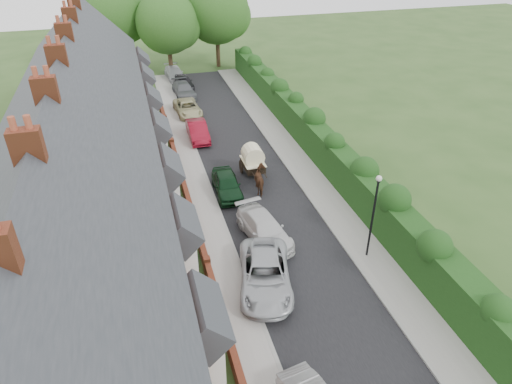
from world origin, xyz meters
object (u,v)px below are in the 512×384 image
(horse_cart, at_px, (253,159))
(lamppost, at_px, (374,207))
(horse, at_px, (261,180))
(car_red, at_px, (198,131))
(car_grey, at_px, (184,90))
(car_white, at_px, (264,229))
(car_beige, at_px, (188,108))
(car_green, at_px, (227,184))
(car_silver_b, at_px, (265,274))
(car_black, at_px, (184,82))

(horse_cart, bearing_deg, lamppost, -70.85)
(horse, bearing_deg, car_red, -69.20)
(horse, bearing_deg, horse_cart, -85.38)
(lamppost, xyz_separation_m, car_grey, (-6.01, 28.55, -2.63))
(car_white, height_order, horse_cart, horse_cart)
(car_grey, bearing_deg, horse_cart, -87.12)
(car_beige, relative_size, car_grey, 1.01)
(car_beige, distance_m, horse, 15.36)
(car_white, height_order, car_green, car_green)
(car_silver_b, distance_m, car_red, 18.50)
(car_red, bearing_deg, car_beige, 90.39)
(car_red, distance_m, horse_cart, 7.84)
(car_silver_b, distance_m, car_beige, 24.10)
(lamppost, height_order, car_grey, lamppost)
(car_green, relative_size, car_black, 1.08)
(car_green, relative_size, horse_cart, 1.26)
(car_beige, height_order, horse, horse)
(car_beige, bearing_deg, car_green, -92.00)
(car_green, distance_m, car_red, 9.21)
(car_silver_b, xyz_separation_m, car_white, (1.10, 3.81, -0.06))
(car_grey, relative_size, horse, 2.27)
(car_white, distance_m, horse_cart, 7.53)
(car_silver_b, xyz_separation_m, horse, (2.45, 8.99, 0.09))
(car_silver_b, height_order, car_beige, car_silver_b)
(car_green, height_order, car_grey, car_green)
(car_silver_b, xyz_separation_m, car_black, (0.48, 31.87, -0.10))
(car_white, bearing_deg, car_green, 90.44)
(car_white, bearing_deg, car_beige, 84.31)
(car_black, distance_m, horse, 22.97)
(car_silver_b, xyz_separation_m, car_red, (-0.30, 18.50, -0.04))
(horse, bearing_deg, lamppost, 118.32)
(car_black, relative_size, horse_cart, 1.17)
(car_green, xyz_separation_m, horse_cart, (2.33, 1.89, 0.66))
(car_green, bearing_deg, car_red, 94.65)
(lamppost, xyz_separation_m, car_silver_b, (-6.10, -0.70, -2.53))
(car_beige, bearing_deg, car_grey, 82.08)
(car_beige, xyz_separation_m, horse_cart, (2.76, -12.91, 0.73))
(car_beige, distance_m, horse_cart, 13.22)
(car_white, bearing_deg, car_grey, 82.64)
(car_beige, bearing_deg, lamppost, -78.34)
(car_silver_b, bearing_deg, car_red, 104.84)
(car_red, height_order, car_grey, car_red)
(car_green, bearing_deg, horse, -5.44)
(car_black, bearing_deg, horse, -90.48)
(horse, bearing_deg, car_grey, -78.70)
(car_white, distance_m, car_beige, 20.34)
(lamppost, distance_m, car_grey, 29.30)
(car_green, bearing_deg, car_white, -77.91)
(car_white, bearing_deg, horse, 65.68)
(lamppost, bearing_deg, car_green, 124.80)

